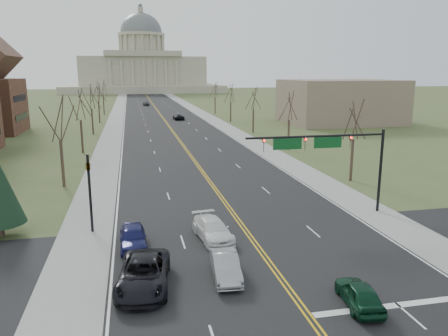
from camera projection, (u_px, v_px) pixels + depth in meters
name	position (u px, v px, depth m)	size (l,w,h in m)	color
ground	(301.00, 306.00, 22.76)	(600.00, 600.00, 0.00)	#43552A
road	(159.00, 113.00, 127.76)	(20.00, 380.00, 0.01)	black
cross_road	(266.00, 259.00, 28.49)	(120.00, 14.00, 0.01)	black
sidewalk_left	(117.00, 114.00, 125.31)	(4.00, 380.00, 0.03)	gray
sidewalk_right	(200.00, 112.00, 130.21)	(4.00, 380.00, 0.03)	gray
center_line	(159.00, 113.00, 127.76)	(0.42, 380.00, 0.01)	gold
edge_line_left	(125.00, 114.00, 125.76)	(0.15, 380.00, 0.01)	silver
edge_line_right	(192.00, 112.00, 129.76)	(0.15, 380.00, 0.01)	silver
stop_bar	(398.00, 305.00, 22.82)	(9.50, 0.50, 0.01)	silver
capitol	(143.00, 67.00, 258.24)	(90.00, 60.00, 50.00)	#B9B39A
signal_mast	(327.00, 148.00, 35.91)	(12.12, 0.44, 7.20)	black
signal_left	(89.00, 185.00, 32.49)	(0.32, 0.36, 6.00)	black
tree_r_0	(354.00, 122.00, 47.41)	(3.74, 3.74, 8.50)	#3D2C24
tree_l_0	(59.00, 121.00, 44.82)	(3.96, 3.96, 9.00)	#3D2C24
tree_r_1	(289.00, 108.00, 66.50)	(3.74, 3.74, 8.50)	#3D2C24
tree_l_1	(80.00, 106.00, 63.91)	(3.96, 3.96, 9.00)	#3D2C24
tree_r_2	(254.00, 99.00, 85.60)	(3.74, 3.74, 8.50)	#3D2C24
tree_l_2	(91.00, 98.00, 83.00)	(3.96, 3.96, 9.00)	#3D2C24
tree_r_3	(231.00, 94.00, 104.69)	(3.74, 3.74, 8.50)	#3D2C24
tree_l_3	(98.00, 93.00, 102.09)	(3.96, 3.96, 9.00)	#3D2C24
tree_r_4	(215.00, 91.00, 123.78)	(3.74, 3.74, 8.50)	#3D2C24
tree_l_4	(103.00, 90.00, 121.19)	(3.96, 3.96, 9.00)	#3D2C24
bldg_right_mass	(340.00, 102.00, 102.39)	(25.00, 20.00, 10.00)	#7B6658
car_nb_inner_lead	(359.00, 294.00, 22.64)	(1.59, 3.95, 1.34)	#0B321E
car_sb_inner_lead	(226.00, 266.00, 25.73)	(1.50, 4.31, 1.42)	gray
car_sb_outer_lead	(144.00, 274.00, 24.49)	(2.77, 6.01, 1.67)	black
car_sb_inner_second	(213.00, 229.00, 31.62)	(2.08, 5.12, 1.49)	white
car_sb_outer_second	(133.00, 237.00, 30.09)	(1.81, 4.49, 1.53)	#171951
car_far_nb	(178.00, 117.00, 109.94)	(2.32, 5.04, 1.40)	black
car_far_sb	(146.00, 103.00, 154.73)	(1.97, 4.90, 1.67)	#44474B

